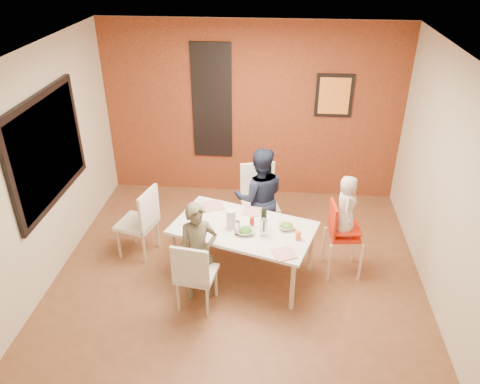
# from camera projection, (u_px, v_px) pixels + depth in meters

# --- Properties ---
(ground) EXTENTS (4.50, 4.50, 0.00)m
(ground) POSITION_uv_depth(u_px,v_px,m) (238.00, 278.00, 5.78)
(ground) COLOR brown
(ground) RESTS_ON ground
(ceiling) EXTENTS (4.50, 4.50, 0.02)m
(ceiling) POSITION_uv_depth(u_px,v_px,m) (237.00, 57.00, 4.46)
(ceiling) COLOR white
(ceiling) RESTS_ON wall_back
(wall_back) EXTENTS (4.50, 0.02, 2.70)m
(wall_back) POSITION_uv_depth(u_px,v_px,m) (252.00, 112.00, 7.07)
(wall_back) COLOR beige
(wall_back) RESTS_ON ground
(wall_front) EXTENTS (4.50, 0.02, 2.70)m
(wall_front) POSITION_uv_depth(u_px,v_px,m) (205.00, 337.00, 3.17)
(wall_front) COLOR beige
(wall_front) RESTS_ON ground
(wall_left) EXTENTS (0.02, 4.50, 2.70)m
(wall_left) POSITION_uv_depth(u_px,v_px,m) (40.00, 173.00, 5.30)
(wall_left) COLOR beige
(wall_left) RESTS_ON ground
(wall_right) EXTENTS (0.02, 4.50, 2.70)m
(wall_right) POSITION_uv_depth(u_px,v_px,m) (449.00, 191.00, 4.94)
(wall_right) COLOR beige
(wall_right) RESTS_ON ground
(brick_accent_wall) EXTENTS (4.50, 0.02, 2.70)m
(brick_accent_wall) POSITION_uv_depth(u_px,v_px,m) (252.00, 112.00, 7.05)
(brick_accent_wall) COLOR maroon
(brick_accent_wall) RESTS_ON ground
(picture_window_frame) EXTENTS (0.05, 1.70, 1.30)m
(picture_window_frame) POSITION_uv_depth(u_px,v_px,m) (47.00, 150.00, 5.37)
(picture_window_frame) COLOR black
(picture_window_frame) RESTS_ON wall_left
(picture_window_pane) EXTENTS (0.02, 1.55, 1.15)m
(picture_window_pane) POSITION_uv_depth(u_px,v_px,m) (48.00, 150.00, 5.37)
(picture_window_pane) COLOR black
(picture_window_pane) RESTS_ON wall_left
(glassblock_strip) EXTENTS (0.55, 0.03, 1.70)m
(glassblock_strip) POSITION_uv_depth(u_px,v_px,m) (212.00, 102.00, 7.02)
(glassblock_strip) COLOR silver
(glassblock_strip) RESTS_ON wall_back
(glassblock_surround) EXTENTS (0.60, 0.03, 1.76)m
(glassblock_surround) POSITION_uv_depth(u_px,v_px,m) (212.00, 102.00, 7.01)
(glassblock_surround) COLOR black
(glassblock_surround) RESTS_ON wall_back
(art_print_frame) EXTENTS (0.54, 0.03, 0.64)m
(art_print_frame) POSITION_uv_depth(u_px,v_px,m) (334.00, 96.00, 6.79)
(art_print_frame) COLOR black
(art_print_frame) RESTS_ON wall_back
(art_print_canvas) EXTENTS (0.44, 0.01, 0.54)m
(art_print_canvas) POSITION_uv_depth(u_px,v_px,m) (334.00, 96.00, 6.78)
(art_print_canvas) COLOR #F8A037
(art_print_canvas) RESTS_ON wall_back
(dining_table) EXTENTS (1.84, 1.36, 0.68)m
(dining_table) POSITION_uv_depth(u_px,v_px,m) (243.00, 231.00, 5.57)
(dining_table) COLOR white
(dining_table) RESTS_ON ground
(chair_near) EXTENTS (0.47, 0.47, 0.90)m
(chair_near) POSITION_uv_depth(u_px,v_px,m) (194.00, 273.00, 5.08)
(chair_near) COLOR beige
(chair_near) RESTS_ON ground
(chair_far) EXTENTS (0.57, 0.57, 1.02)m
(chair_far) POSITION_uv_depth(u_px,v_px,m) (259.00, 197.00, 6.39)
(chair_far) COLOR white
(chair_far) RESTS_ON ground
(chair_left) EXTENTS (0.54, 0.54, 0.97)m
(chair_left) POSITION_uv_depth(u_px,v_px,m) (142.00, 219.00, 5.95)
(chair_left) COLOR white
(chair_left) RESTS_ON ground
(high_chair) EXTENTS (0.45, 0.45, 0.97)m
(high_chair) POSITION_uv_depth(u_px,v_px,m) (341.00, 232.00, 5.62)
(high_chair) COLOR red
(high_chair) RESTS_ON ground
(child_near) EXTENTS (0.51, 0.42, 1.22)m
(child_near) POSITION_uv_depth(u_px,v_px,m) (198.00, 252.00, 5.24)
(child_near) COLOR brown
(child_near) RESTS_ON ground
(child_far) EXTENTS (0.74, 0.61, 1.40)m
(child_far) POSITION_uv_depth(u_px,v_px,m) (260.00, 198.00, 6.11)
(child_far) COLOR #161C31
(child_far) RESTS_ON ground
(toddler) EXTENTS (0.27, 0.39, 0.75)m
(toddler) POSITION_uv_depth(u_px,v_px,m) (346.00, 206.00, 5.44)
(toddler) COLOR beige
(toddler) RESTS_ON high_chair
(plate_near_left) EXTENTS (0.23, 0.23, 0.01)m
(plate_near_left) POSITION_uv_depth(u_px,v_px,m) (194.00, 235.00, 5.38)
(plate_near_left) COLOR white
(plate_near_left) RESTS_ON dining_table
(plate_far_mid) EXTENTS (0.25, 0.25, 0.01)m
(plate_far_mid) POSITION_uv_depth(u_px,v_px,m) (252.00, 211.00, 5.83)
(plate_far_mid) COLOR white
(plate_far_mid) RESTS_ON dining_table
(plate_near_right) EXTENTS (0.30, 0.30, 0.01)m
(plate_near_right) POSITION_uv_depth(u_px,v_px,m) (284.00, 254.00, 5.07)
(plate_near_right) COLOR white
(plate_near_right) RESTS_ON dining_table
(plate_far_left) EXTENTS (0.32, 0.32, 0.01)m
(plate_far_left) POSITION_uv_depth(u_px,v_px,m) (213.00, 206.00, 5.95)
(plate_far_left) COLOR white
(plate_far_left) RESTS_ON dining_table
(salad_bowl_a) EXTENTS (0.25, 0.25, 0.05)m
(salad_bowl_a) POSITION_uv_depth(u_px,v_px,m) (245.00, 231.00, 5.41)
(salad_bowl_a) COLOR silver
(salad_bowl_a) RESTS_ON dining_table
(salad_bowl_b) EXTENTS (0.26, 0.26, 0.05)m
(salad_bowl_b) POSITION_uv_depth(u_px,v_px,m) (287.00, 227.00, 5.50)
(salad_bowl_b) COLOR silver
(salad_bowl_b) RESTS_ON dining_table
(wine_bottle) EXTENTS (0.07, 0.07, 0.25)m
(wine_bottle) POSITION_uv_depth(u_px,v_px,m) (264.00, 220.00, 5.44)
(wine_bottle) COLOR black
(wine_bottle) RESTS_ON dining_table
(wine_glass_a) EXTENTS (0.06, 0.06, 0.18)m
(wine_glass_a) POSITION_uv_depth(u_px,v_px,m) (237.00, 228.00, 5.36)
(wine_glass_a) COLOR white
(wine_glass_a) RESTS_ON dining_table
(wine_glass_b) EXTENTS (0.08, 0.08, 0.22)m
(wine_glass_b) POSITION_uv_depth(u_px,v_px,m) (264.00, 227.00, 5.33)
(wine_glass_b) COLOR white
(wine_glass_b) RESTS_ON dining_table
(paper_towel_roll) EXTENTS (0.11, 0.11, 0.24)m
(paper_towel_roll) POSITION_uv_depth(u_px,v_px,m) (231.00, 219.00, 5.46)
(paper_towel_roll) COLOR white
(paper_towel_roll) RESTS_ON dining_table
(condiment_red) EXTENTS (0.04, 0.04, 0.16)m
(condiment_red) POSITION_uv_depth(u_px,v_px,m) (252.00, 223.00, 5.47)
(condiment_red) COLOR red
(condiment_red) RESTS_ON dining_table
(condiment_green) EXTENTS (0.03, 0.03, 0.14)m
(condiment_green) POSITION_uv_depth(u_px,v_px,m) (253.00, 221.00, 5.52)
(condiment_green) COLOR #326A23
(condiment_green) RESTS_ON dining_table
(condiment_brown) EXTENTS (0.03, 0.03, 0.13)m
(condiment_brown) POSITION_uv_depth(u_px,v_px,m) (251.00, 223.00, 5.50)
(condiment_brown) COLOR brown
(condiment_brown) RESTS_ON dining_table
(sippy_cup) EXTENTS (0.06, 0.06, 0.11)m
(sippy_cup) POSITION_uv_depth(u_px,v_px,m) (298.00, 236.00, 5.29)
(sippy_cup) COLOR orange
(sippy_cup) RESTS_ON dining_table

